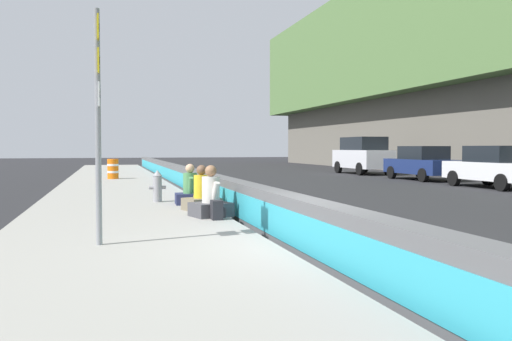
{
  "coord_description": "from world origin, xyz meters",
  "views": [
    {
      "loc": [
        -7.55,
        2.96,
        1.64
      ],
      "look_at": [
        7.53,
        -1.25,
        0.96
      ],
      "focal_mm": 37.39,
      "sensor_mm": 36.0,
      "label": 1
    }
  ],
  "objects_px": {
    "seated_person_middle": "(202,196)",
    "backpack": "(217,210)",
    "seated_person_foreground": "(211,200)",
    "parked_car_fourth": "(422,163)",
    "parked_car_midline": "(363,155)",
    "fire_hydrant": "(157,186)",
    "route_sign_post": "(98,108)",
    "seated_person_rear": "(190,192)",
    "construction_barrel": "(113,169)",
    "parked_car_third": "(495,167)"
  },
  "relations": [
    {
      "from": "seated_person_foreground",
      "to": "parked_car_third",
      "type": "distance_m",
      "value": 14.55
    },
    {
      "from": "parked_car_midline",
      "to": "fire_hydrant",
      "type": "bearing_deg",
      "value": 137.44
    },
    {
      "from": "seated_person_rear",
      "to": "parked_car_midline",
      "type": "distance_m",
      "value": 20.65
    },
    {
      "from": "fire_hydrant",
      "to": "seated_person_middle",
      "type": "xyz_separation_m",
      "value": [
        -2.24,
        -0.84,
        -0.11
      ]
    },
    {
      "from": "fire_hydrant",
      "to": "construction_barrel",
      "type": "distance_m",
      "value": 11.57
    },
    {
      "from": "route_sign_post",
      "to": "fire_hydrant",
      "type": "relative_size",
      "value": 4.09
    },
    {
      "from": "route_sign_post",
      "to": "backpack",
      "type": "bearing_deg",
      "value": -44.68
    },
    {
      "from": "route_sign_post",
      "to": "fire_hydrant",
      "type": "distance_m",
      "value": 6.69
    },
    {
      "from": "fire_hydrant",
      "to": "parked_car_third",
      "type": "bearing_deg",
      "value": -76.72
    },
    {
      "from": "seated_person_foreground",
      "to": "parked_car_fourth",
      "type": "distance_m",
      "value": 17.88
    },
    {
      "from": "fire_hydrant",
      "to": "seated_person_middle",
      "type": "height_order",
      "value": "seated_person_middle"
    },
    {
      "from": "route_sign_post",
      "to": "seated_person_rear",
      "type": "bearing_deg",
      "value": -22.0
    },
    {
      "from": "seated_person_middle",
      "to": "parked_car_third",
      "type": "height_order",
      "value": "parked_car_third"
    },
    {
      "from": "seated_person_foreground",
      "to": "construction_barrel",
      "type": "height_order",
      "value": "seated_person_foreground"
    },
    {
      "from": "route_sign_post",
      "to": "parked_car_third",
      "type": "distance_m",
      "value": 18.01
    },
    {
      "from": "parked_car_midline",
      "to": "construction_barrel",
      "type": "bearing_deg",
      "value": 103.51
    },
    {
      "from": "route_sign_post",
      "to": "seated_person_foreground",
      "type": "bearing_deg",
      "value": -38.43
    },
    {
      "from": "parked_car_fourth",
      "to": "construction_barrel",
      "type": "bearing_deg",
      "value": 79.43
    },
    {
      "from": "route_sign_post",
      "to": "seated_person_foreground",
      "type": "distance_m",
      "value": 4.06
    },
    {
      "from": "seated_person_middle",
      "to": "backpack",
      "type": "xyz_separation_m",
      "value": [
        -1.74,
        -0.03,
        -0.14
      ]
    },
    {
      "from": "seated_person_foreground",
      "to": "backpack",
      "type": "height_order",
      "value": "seated_person_foreground"
    },
    {
      "from": "construction_barrel",
      "to": "parked_car_third",
      "type": "distance_m",
      "value": 16.98
    },
    {
      "from": "parked_car_midline",
      "to": "seated_person_foreground",
      "type": "bearing_deg",
      "value": 144.92
    },
    {
      "from": "seated_person_middle",
      "to": "seated_person_rear",
      "type": "xyz_separation_m",
      "value": [
        1.41,
        0.07,
        -0.0
      ]
    },
    {
      "from": "seated_person_foreground",
      "to": "seated_person_rear",
      "type": "relative_size",
      "value": 1.05
    },
    {
      "from": "construction_barrel",
      "to": "parked_car_midline",
      "type": "relative_size",
      "value": 0.2
    },
    {
      "from": "fire_hydrant",
      "to": "parked_car_midline",
      "type": "height_order",
      "value": "parked_car_midline"
    },
    {
      "from": "seated_person_foreground",
      "to": "parked_car_third",
      "type": "xyz_separation_m",
      "value": [
        6.7,
        -12.91,
        0.37
      ]
    },
    {
      "from": "seated_person_foreground",
      "to": "parked_car_fourth",
      "type": "height_order",
      "value": "parked_car_fourth"
    },
    {
      "from": "seated_person_rear",
      "to": "backpack",
      "type": "distance_m",
      "value": 3.16
    },
    {
      "from": "seated_person_rear",
      "to": "parked_car_third",
      "type": "distance_m",
      "value": 13.61
    },
    {
      "from": "seated_person_rear",
      "to": "parked_car_midline",
      "type": "relative_size",
      "value": 0.22
    },
    {
      "from": "seated_person_middle",
      "to": "parked_car_third",
      "type": "bearing_deg",
      "value": -66.96
    },
    {
      "from": "backpack",
      "to": "parked_car_third",
      "type": "height_order",
      "value": "parked_car_third"
    },
    {
      "from": "seated_person_foreground",
      "to": "construction_barrel",
      "type": "bearing_deg",
      "value": 7.29
    },
    {
      "from": "parked_car_third",
      "to": "parked_car_fourth",
      "type": "height_order",
      "value": "same"
    },
    {
      "from": "backpack",
      "to": "parked_car_midline",
      "type": "relative_size",
      "value": 0.08
    },
    {
      "from": "seated_person_foreground",
      "to": "backpack",
      "type": "xyz_separation_m",
      "value": [
        -0.54,
        -0.03,
        -0.15
      ]
    },
    {
      "from": "route_sign_post",
      "to": "seated_person_middle",
      "type": "relative_size",
      "value": 3.33
    },
    {
      "from": "seated_person_middle",
      "to": "parked_car_fourth",
      "type": "relative_size",
      "value": 0.24
    },
    {
      "from": "backpack",
      "to": "parked_car_fourth",
      "type": "height_order",
      "value": "parked_car_fourth"
    },
    {
      "from": "seated_person_rear",
      "to": "parked_car_third",
      "type": "relative_size",
      "value": 0.24
    },
    {
      "from": "parked_car_fourth",
      "to": "parked_car_midline",
      "type": "distance_m",
      "value": 6.4
    },
    {
      "from": "seated_person_middle",
      "to": "backpack",
      "type": "height_order",
      "value": "seated_person_middle"
    },
    {
      "from": "seated_person_middle",
      "to": "parked_car_midline",
      "type": "bearing_deg",
      "value": -36.91
    },
    {
      "from": "backpack",
      "to": "construction_barrel",
      "type": "bearing_deg",
      "value": 7.16
    },
    {
      "from": "construction_barrel",
      "to": "parked_car_midline",
      "type": "distance_m",
      "value": 15.39
    },
    {
      "from": "fire_hydrant",
      "to": "construction_barrel",
      "type": "relative_size",
      "value": 0.93
    },
    {
      "from": "parked_car_fourth",
      "to": "seated_person_foreground",
      "type": "bearing_deg",
      "value": 132.9
    },
    {
      "from": "route_sign_post",
      "to": "parked_car_midline",
      "type": "xyz_separation_m",
      "value": [
        21.44,
        -15.32,
        -1.05
      ]
    }
  ]
}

